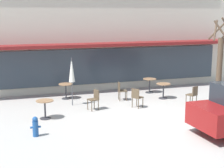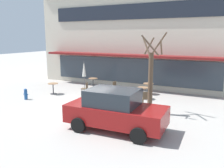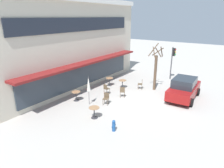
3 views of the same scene
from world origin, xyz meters
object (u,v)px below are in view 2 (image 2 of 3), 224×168
(patio_umbrella_green_folded, at_px, (84,69))
(parked_sedan, at_px, (115,110))
(cafe_table_near_wall, at_px, (93,81))
(cafe_chair_2, at_px, (146,98))
(cafe_table_streetside, at_px, (53,87))
(cafe_table_mid_patio, at_px, (148,87))
(cafe_chair_0, at_px, (85,88))
(cafe_chair_1, at_px, (116,87))
(fire_hydrant, at_px, (26,94))
(cafe_table_by_tree, at_px, (143,91))
(street_tree, at_px, (151,77))
(cafe_chair_3, at_px, (108,92))

(patio_umbrella_green_folded, bearing_deg, parked_sedan, -46.57)
(cafe_table_near_wall, relative_size, cafe_chair_2, 0.85)
(cafe_table_streetside, relative_size, cafe_table_mid_patio, 1.00)
(cafe_chair_0, distance_m, parked_sedan, 6.34)
(cafe_table_near_wall, bearing_deg, parked_sedan, -52.24)
(cafe_chair_1, distance_m, fire_hydrant, 5.88)
(cafe_table_by_tree, height_order, patio_umbrella_green_folded, patio_umbrella_green_folded)
(cafe_chair_1, bearing_deg, cafe_table_near_wall, 156.15)
(cafe_table_streetside, xyz_separation_m, parked_sedan, (6.68, -3.82, 0.36))
(cafe_table_mid_patio, relative_size, cafe_chair_0, 0.85)
(cafe_table_streetside, xyz_separation_m, street_tree, (7.32, -1.03, 1.39))
(cafe_table_mid_patio, distance_m, street_tree, 4.48)
(cafe_table_by_tree, bearing_deg, parked_sedan, -82.82)
(cafe_chair_3, bearing_deg, cafe_table_streetside, -174.46)
(patio_umbrella_green_folded, bearing_deg, cafe_chair_1, 4.57)
(cafe_table_by_tree, bearing_deg, fire_hydrant, -151.88)
(cafe_chair_0, xyz_separation_m, fire_hydrant, (-2.79, -2.61, -0.17))
(cafe_chair_3, xyz_separation_m, parked_sedan, (2.58, -4.22, 0.35))
(cafe_table_streetside, distance_m, street_tree, 7.52)
(cafe_chair_0, bearing_deg, cafe_table_mid_patio, 32.20)
(cafe_table_by_tree, relative_size, street_tree, 0.18)
(cafe_table_streetside, height_order, fire_hydrant, cafe_table_streetside)
(patio_umbrella_green_folded, distance_m, cafe_chair_3, 3.15)
(cafe_table_near_wall, bearing_deg, patio_umbrella_green_folded, -87.46)
(parked_sedan, xyz_separation_m, street_tree, (0.64, 2.78, 1.02))
(cafe_chair_0, xyz_separation_m, parked_sedan, (4.45, -4.49, 0.35))
(cafe_chair_3, relative_size, street_tree, 0.21)
(cafe_chair_2, bearing_deg, cafe_table_near_wall, 151.02)
(patio_umbrella_green_folded, relative_size, fire_hydrant, 3.12)
(cafe_table_mid_patio, xyz_separation_m, cafe_chair_3, (-1.78, -2.58, 0.01))
(cafe_chair_3, bearing_deg, cafe_table_by_tree, 31.80)
(cafe_table_by_tree, distance_m, parked_sedan, 5.45)
(cafe_chair_2, distance_m, fire_hydrant, 7.57)
(cafe_table_by_tree, distance_m, cafe_table_mid_patio, 1.41)
(cafe_table_near_wall, relative_size, parked_sedan, 0.18)
(patio_umbrella_green_folded, bearing_deg, cafe_table_by_tree, -1.62)
(cafe_table_mid_patio, bearing_deg, parked_sedan, -83.32)
(cafe_table_near_wall, xyz_separation_m, cafe_table_mid_patio, (4.49, -0.03, 0.00))
(cafe_table_by_tree, height_order, cafe_table_mid_patio, same)
(cafe_chair_0, bearing_deg, cafe_chair_2, -7.94)
(cafe_chair_2, bearing_deg, cafe_table_streetside, -179.63)
(patio_umbrella_green_folded, xyz_separation_m, cafe_chair_1, (2.44, 0.20, -1.10))
(cafe_chair_0, relative_size, cafe_chair_2, 1.00)
(cafe_table_streetside, relative_size, street_tree, 0.18)
(cafe_chair_2, height_order, fire_hydrant, cafe_chair_2)
(cafe_chair_3, bearing_deg, cafe_chair_1, 97.76)
(street_tree, bearing_deg, cafe_table_near_wall, 145.72)
(cafe_table_near_wall, relative_size, cafe_chair_1, 0.85)
(cafe_table_mid_patio, xyz_separation_m, patio_umbrella_green_folded, (-4.43, -1.27, 1.11))
(street_tree, bearing_deg, cafe_chair_0, 161.48)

